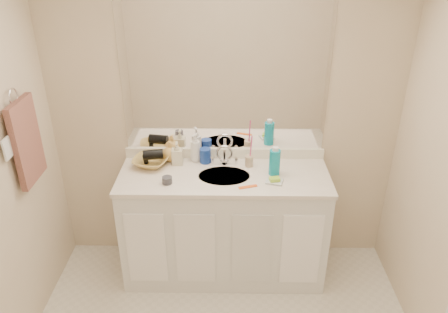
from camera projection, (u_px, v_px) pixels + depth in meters
name	position (u px, v px, depth m)	size (l,w,h in m)	color
wall_back	(225.00, 119.00, 3.24)	(2.60, 0.02, 2.40)	beige
vanity_cabinet	(224.00, 226.00, 3.35)	(1.50, 0.55, 0.85)	silver
countertop	(224.00, 176.00, 3.15)	(1.52, 0.57, 0.03)	white
backsplash	(225.00, 153.00, 3.35)	(1.52, 0.03, 0.08)	white
sink_basin	(224.00, 177.00, 3.13)	(0.37, 0.37, 0.02)	beige
faucet	(224.00, 157.00, 3.26)	(0.02, 0.02, 0.11)	silver
mirror	(225.00, 71.00, 3.07)	(1.48, 0.01, 1.20)	white
blue_mug	(205.00, 156.00, 3.28)	(0.08, 0.08, 0.11)	#153696
tan_cup	(249.00, 161.00, 3.24)	(0.06, 0.06, 0.08)	#C6AC8C
toothbrush	(251.00, 148.00, 3.18)	(0.01, 0.01, 0.20)	#DD3A81
mouthwash_bottle	(275.00, 162.00, 3.10)	(0.08, 0.08, 0.19)	#0E92AD
soap_dish	(274.00, 181.00, 3.04)	(0.11, 0.09, 0.01)	silver
green_soap	(275.00, 179.00, 3.03)	(0.07, 0.05, 0.03)	#A5DA35
orange_comb	(248.00, 187.00, 2.98)	(0.13, 0.03, 0.01)	#F25B19
dark_jar	(167.00, 180.00, 3.02)	(0.07, 0.07, 0.05)	#3C3C44
soap_bottle_white	(196.00, 147.00, 3.28)	(0.09, 0.09, 0.22)	white
soap_bottle_cream	(177.00, 153.00, 3.25)	(0.08, 0.08, 0.18)	beige
soap_bottle_yellow	(170.00, 151.00, 3.30)	(0.12, 0.12, 0.16)	#E6B359
wicker_basket	(151.00, 161.00, 3.25)	(0.26, 0.26, 0.06)	#B39148
hair_dryer	(153.00, 154.00, 3.22)	(0.07, 0.07, 0.15)	black
towel_ring	(13.00, 97.00, 2.63)	(0.11, 0.11, 0.01)	silver
hand_towel	(27.00, 142.00, 2.77)	(0.04, 0.32, 0.55)	brown
switch_plate	(7.00, 149.00, 2.57)	(0.01, 0.09, 0.13)	white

